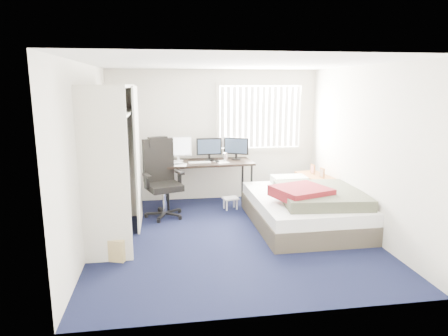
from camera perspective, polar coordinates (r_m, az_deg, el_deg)
name	(u,v)px	position (r m, az deg, el deg)	size (l,w,h in m)	color
ground	(232,236)	(6.03, 1.16, -9.74)	(4.20, 4.20, 0.00)	black
room_shell	(233,136)	(5.66, 1.23, 4.63)	(4.20, 4.20, 4.20)	silver
window_assembly	(260,117)	(7.82, 5.19, 7.26)	(1.72, 0.09, 1.32)	white
closet	(114,147)	(5.90, -15.47, 2.95)	(0.64, 1.84, 2.22)	beige
desk	(207,160)	(7.45, -2.39, 1.13)	(1.69, 0.86, 1.27)	black
office_chair	(162,186)	(6.90, -8.82, -2.57)	(0.81, 0.81, 1.35)	black
footstool	(230,200)	(7.24, 0.92, -4.61)	(0.30, 0.26, 0.22)	white
nightstand	(316,179)	(7.43, 13.02, -1.57)	(0.56, 0.93, 0.78)	brown
bed	(306,207)	(6.56, 11.66, -5.45)	(1.65, 2.19, 0.71)	#433C30
pine_box	(114,247)	(5.49, -15.44, -10.83)	(0.38, 0.29, 0.29)	tan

